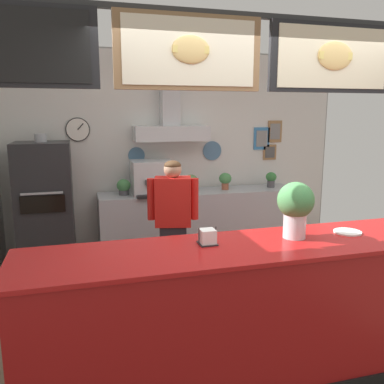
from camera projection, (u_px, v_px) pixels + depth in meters
name	position (u px, v px, depth m)	size (l,w,h in m)	color
ground_plane	(250.00, 345.00, 3.46)	(6.46, 6.46, 0.00)	brown
back_wall_assembly	(179.00, 147.00, 5.52)	(4.76, 2.91, 2.80)	gray
service_counter	(273.00, 310.00, 2.99)	(3.64, 0.72, 1.05)	maroon
back_prep_counter	(200.00, 224.00, 5.61)	(2.73, 0.55, 0.91)	#A3A5AD
pizza_oven	(46.00, 209.00, 4.91)	(0.65, 0.65, 1.72)	#232326
shop_worker	(173.00, 227.00, 4.18)	(0.51, 0.30, 1.49)	#232328
espresso_machine	(153.00, 178.00, 5.28)	(0.55, 0.52, 0.44)	silver
potted_thyme	(124.00, 187.00, 5.23)	(0.18, 0.18, 0.21)	#4C4C51
potted_sage	(225.00, 180.00, 5.60)	(0.17, 0.17, 0.23)	#9E563D
potted_oregano	(271.00, 179.00, 5.78)	(0.15, 0.15, 0.22)	#4C4C51
potted_basil	(191.00, 182.00, 5.47)	(0.19, 0.19, 0.23)	#9E563D
condiment_plate	(348.00, 232.00, 3.12)	(0.21, 0.21, 0.01)	white
basil_vase	(295.00, 207.00, 2.96)	(0.27, 0.27, 0.42)	silver
napkin_holder	(207.00, 237.00, 2.84)	(0.13, 0.12, 0.12)	#262628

